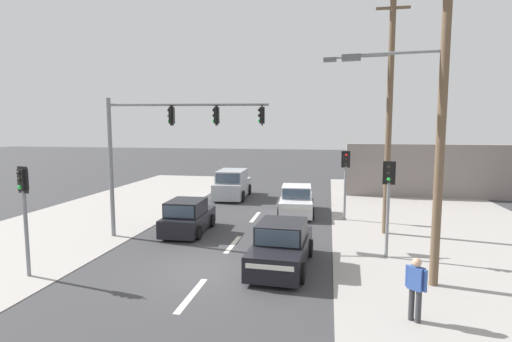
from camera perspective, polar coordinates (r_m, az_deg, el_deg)
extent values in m
plane|color=#3A3A3D|center=(13.86, -6.33, -13.92)|extent=(140.00, 140.00, 0.00)
cube|color=silver|center=(12.09, -9.17, -17.08)|extent=(0.20, 2.40, 0.01)
cube|color=silver|center=(16.60, -3.31, -10.41)|extent=(0.20, 2.40, 0.01)
cube|color=silver|center=(21.33, -0.11, -6.59)|extent=(0.20, 2.40, 0.01)
cube|color=#A39E99|center=(16.08, 29.42, -11.79)|extent=(10.00, 44.00, 0.02)
cube|color=#A39E99|center=(21.07, -25.89, -7.39)|extent=(8.00, 40.00, 0.02)
cylinder|color=brown|center=(12.82, 24.96, 5.89)|extent=(0.26, 0.26, 9.65)
cylinder|color=slate|center=(12.88, 19.47, 15.61)|extent=(2.59, 0.38, 0.09)
cube|color=#595B60|center=(12.88, 13.46, 15.48)|extent=(0.59, 0.34, 0.18)
cylinder|color=brown|center=(18.45, 18.50, 8.06)|extent=(0.26, 0.26, 10.88)
cube|color=brown|center=(19.10, 19.00, 21.17)|extent=(1.40, 0.12, 0.10)
cylinder|color=slate|center=(18.71, 14.64, 15.52)|extent=(2.59, 0.40, 0.09)
cube|color=#595B60|center=(18.81, 10.53, 15.36)|extent=(0.59, 0.34, 0.18)
cylinder|color=slate|center=(18.28, -20.01, 0.36)|extent=(0.18, 0.18, 6.00)
cylinder|color=slate|center=(17.12, -9.76, 9.32)|extent=(6.77, 0.88, 0.11)
cube|color=black|center=(17.27, -11.95, 7.76)|extent=(0.23, 0.28, 0.68)
cube|color=black|center=(17.27, -11.95, 7.76)|extent=(0.09, 0.44, 0.84)
sphere|color=black|center=(17.31, -12.35, 8.47)|extent=(0.13, 0.13, 0.13)
sphere|color=black|center=(17.30, -12.33, 7.74)|extent=(0.13, 0.13, 0.13)
sphere|color=green|center=(17.30, -12.32, 7.02)|extent=(0.13, 0.13, 0.13)
cube|color=black|center=(16.85, -5.65, 7.90)|extent=(0.23, 0.28, 0.68)
cube|color=black|center=(16.85, -5.65, 7.90)|extent=(0.09, 0.44, 0.84)
sphere|color=black|center=(16.88, -6.06, 8.64)|extent=(0.13, 0.13, 0.13)
sphere|color=black|center=(16.87, -6.05, 7.89)|extent=(0.13, 0.13, 0.13)
sphere|color=green|center=(16.87, -6.05, 7.15)|extent=(0.13, 0.13, 0.13)
cube|color=black|center=(16.65, 0.89, 7.95)|extent=(0.23, 0.28, 0.68)
cube|color=black|center=(16.65, 0.89, 7.95)|extent=(0.09, 0.44, 0.84)
sphere|color=black|center=(16.66, 0.47, 8.70)|extent=(0.13, 0.13, 0.13)
sphere|color=black|center=(16.65, 0.47, 7.95)|extent=(0.13, 0.13, 0.13)
sphere|color=green|center=(16.65, 0.47, 7.19)|extent=(0.13, 0.13, 0.13)
cylinder|color=slate|center=(15.38, 18.26, -6.71)|extent=(0.12, 0.12, 2.80)
cube|color=black|center=(15.09, 18.49, -0.26)|extent=(0.29, 0.25, 0.68)
cube|color=black|center=(15.09, 18.49, -0.26)|extent=(0.44, 0.12, 0.84)
sphere|color=black|center=(14.95, 18.50, 0.53)|extent=(0.13, 0.13, 0.13)
sphere|color=black|center=(14.97, 18.47, -0.31)|extent=(0.13, 0.13, 0.13)
sphere|color=green|center=(15.00, 18.44, -1.14)|extent=(0.13, 0.13, 0.13)
cylinder|color=slate|center=(14.76, -29.95, -7.80)|extent=(0.12, 0.12, 2.80)
cube|color=black|center=(14.46, -30.34, -1.09)|extent=(0.30, 0.26, 0.68)
cube|color=black|center=(14.46, -30.34, -1.09)|extent=(0.43, 0.16, 0.84)
sphere|color=black|center=(14.37, -30.79, -0.27)|extent=(0.13, 0.13, 0.13)
sphere|color=black|center=(14.40, -30.74, -1.14)|extent=(0.13, 0.13, 0.13)
sphere|color=green|center=(14.42, -30.69, -2.01)|extent=(0.13, 0.13, 0.13)
cylinder|color=slate|center=(20.90, 12.58, -3.11)|extent=(0.12, 0.12, 2.80)
cube|color=black|center=(20.69, 12.70, 1.65)|extent=(0.29, 0.24, 0.68)
cube|color=black|center=(20.69, 12.70, 1.65)|extent=(0.44, 0.10, 0.84)
sphere|color=red|center=(20.55, 12.78, 2.23)|extent=(0.13, 0.13, 0.13)
sphere|color=black|center=(20.57, 12.77, 1.62)|extent=(0.13, 0.13, 0.13)
sphere|color=black|center=(20.59, 12.75, 1.01)|extent=(0.13, 0.13, 0.13)
cube|color=gray|center=(29.49, 24.49, 0.00)|extent=(12.00, 1.00, 3.60)
cube|color=black|center=(13.98, 3.66, -11.37)|extent=(1.91, 4.28, 0.80)
cube|color=black|center=(13.82, 3.72, -8.51)|extent=(1.65, 1.97, 0.62)
cube|color=#384756|center=(12.90, 3.00, -9.60)|extent=(1.44, 0.13, 0.53)
cube|color=#384756|center=(14.75, 4.35, -7.55)|extent=(1.41, 0.13, 0.50)
cube|color=white|center=(11.95, 1.93, -13.60)|extent=(1.45, 0.11, 0.14)
cylinder|color=black|center=(12.72, 6.55, -14.29)|extent=(0.22, 0.65, 0.64)
cylinder|color=black|center=(13.01, -1.13, -13.77)|extent=(0.22, 0.65, 0.64)
cylinder|color=black|center=(15.17, 7.72, -10.84)|extent=(0.22, 0.65, 0.64)
cylinder|color=black|center=(15.41, 1.31, -10.51)|extent=(0.22, 0.65, 0.64)
cube|color=black|center=(18.55, -9.61, -7.07)|extent=(1.70, 3.65, 0.76)
cube|color=black|center=(18.12, -9.95, -5.13)|extent=(1.53, 1.94, 0.64)
cube|color=#384756|center=(19.02, -9.02, -4.56)|extent=(1.36, 0.10, 0.54)
cube|color=#384756|center=(17.22, -10.99, -5.75)|extent=(1.33, 0.10, 0.51)
cube|color=white|center=(20.20, -8.00, -5.42)|extent=(1.36, 0.08, 0.14)
cylinder|color=black|center=(19.88, -10.79, -6.79)|extent=(0.20, 0.60, 0.60)
cylinder|color=black|center=(19.41, -6.30, -7.04)|extent=(0.20, 0.60, 0.60)
cylinder|color=black|center=(17.85, -13.20, -8.37)|extent=(0.20, 0.60, 0.60)
cylinder|color=black|center=(17.33, -8.23, -8.72)|extent=(0.20, 0.60, 0.60)
cube|color=silver|center=(22.14, 5.79, -4.72)|extent=(1.95, 4.29, 0.80)
cube|color=silver|center=(22.06, 5.81, -2.88)|extent=(1.67, 1.99, 0.62)
cube|color=#384756|center=(21.10, 5.75, -3.31)|extent=(1.44, 0.15, 0.53)
cube|color=#384756|center=(23.02, 5.86, -2.49)|extent=(1.41, 0.14, 0.50)
cube|color=white|center=(20.02, 5.66, -5.38)|extent=(1.44, 0.13, 0.14)
cylinder|color=black|center=(20.91, 8.04, -6.03)|extent=(0.23, 0.65, 0.64)
cylinder|color=black|center=(20.94, 3.36, -5.96)|extent=(0.23, 0.65, 0.64)
cylinder|color=black|center=(23.46, 7.93, -4.66)|extent=(0.23, 0.65, 0.64)
cylinder|color=black|center=(23.49, 3.77, -4.60)|extent=(0.23, 0.65, 0.64)
cube|color=#A3A8AD|center=(26.96, -3.38, -2.48)|extent=(2.04, 4.58, 1.00)
cube|color=#A3A8AD|center=(26.64, -3.47, -0.67)|extent=(1.84, 2.77, 0.76)
cube|color=#384756|center=(27.98, -2.93, -0.33)|extent=(1.58, 0.13, 0.65)
cube|color=#384756|center=(25.31, -4.08, -1.06)|extent=(1.55, 0.13, 0.61)
cube|color=white|center=(29.13, -2.52, -1.36)|extent=(1.56, 0.11, 0.14)
cylinder|color=black|center=(28.54, -4.64, -2.55)|extent=(0.25, 0.73, 0.72)
cylinder|color=black|center=(28.20, -0.99, -2.64)|extent=(0.25, 0.73, 0.72)
cylinder|color=black|center=(25.86, -5.98, -3.50)|extent=(0.25, 0.73, 0.72)
cylinder|color=black|center=(25.49, -1.95, -3.62)|extent=(0.25, 0.73, 0.72)
cylinder|color=#333338|center=(11.10, 21.32, -17.34)|extent=(0.14, 0.14, 0.84)
cylinder|color=#333338|center=(11.02, 22.18, -17.54)|extent=(0.14, 0.14, 0.84)
cube|color=#33519E|center=(10.80, 21.91, -14.04)|extent=(0.42, 0.40, 0.56)
sphere|color=tan|center=(10.67, 22.00, -12.02)|extent=(0.22, 0.22, 0.22)
cylinder|color=#33519E|center=(10.90, 20.79, -13.79)|extent=(0.09, 0.09, 0.54)
cylinder|color=#33519E|center=(10.70, 23.06, -14.28)|extent=(0.09, 0.09, 0.54)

